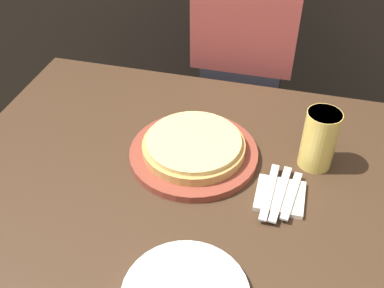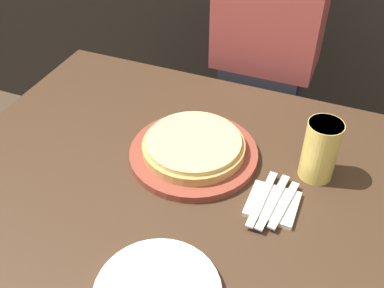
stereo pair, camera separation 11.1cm
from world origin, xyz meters
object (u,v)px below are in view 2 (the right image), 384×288
pizza_on_board (192,149)px  spoon (284,205)px  fork (262,198)px  dinner_knife (273,201)px  diner_person (262,86)px  beer_glass (321,148)px

pizza_on_board → spoon: pizza_on_board is taller
pizza_on_board → fork: size_ratio=1.78×
spoon → dinner_knife: bearing=180.0°
spoon → pizza_on_board: bearing=161.0°
diner_person → spoon: bearing=-71.6°
pizza_on_board → beer_glass: beer_glass is taller
pizza_on_board → diner_person: bearing=85.7°
dinner_knife → spoon: same height
pizza_on_board → fork: pizza_on_board is taller
beer_glass → fork: beer_glass is taller
beer_glass → dinner_knife: 0.17m
dinner_knife → diner_person: diner_person is taller
pizza_on_board → spoon: 0.27m
fork → spoon: bearing=-0.0°
fork → pizza_on_board: bearing=156.8°
fork → spoon: (0.05, -0.00, 0.00)m
beer_glass → spoon: size_ratio=0.99×
fork → spoon: 0.05m
fork → dinner_knife: bearing=0.0°
dinner_knife → spoon: 0.03m
pizza_on_board → dinner_knife: pizza_on_board is taller
beer_glass → spoon: beer_glass is taller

